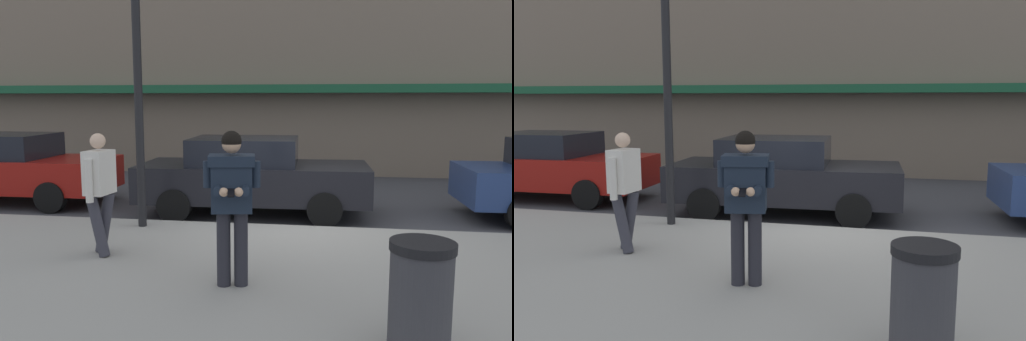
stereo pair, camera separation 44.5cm
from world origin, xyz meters
TOP-DOWN VIEW (x-y plane):
  - ground_plane at (0.00, 0.00)m, footprint 80.00×80.00m
  - sidewalk at (1.00, -2.85)m, footprint 32.00×5.30m
  - curb_paint_line at (1.00, 0.05)m, footprint 28.00×0.12m
  - parked_sedan_near at (-6.55, 1.44)m, footprint 4.54×2.00m
  - parked_sedan_mid at (-1.04, 1.12)m, footprint 4.56×2.05m
  - man_texting_on_phone at (-0.57, -3.13)m, footprint 0.64×0.62m
  - pedestrian_in_light_coat at (-2.61, -2.24)m, footprint 0.36×0.60m
  - street_lamp_post at (-2.65, -0.65)m, footprint 0.36×0.36m
  - trash_bin at (1.30, -4.42)m, footprint 0.55×0.55m

SIDE VIEW (x-z plane):
  - ground_plane at x=0.00m, z-range 0.00..0.00m
  - curb_paint_line at x=1.00m, z-range 0.00..0.01m
  - sidewalk at x=1.00m, z-range 0.00..0.14m
  - trash_bin at x=1.30m, z-range 0.14..1.12m
  - parked_sedan_near at x=-6.55m, z-range 0.02..1.56m
  - parked_sedan_mid at x=-1.04m, z-range 0.02..1.56m
  - pedestrian_in_light_coat at x=-2.61m, z-range 0.26..1.96m
  - man_texting_on_phone at x=-0.57m, z-range 0.35..2.15m
  - street_lamp_post at x=-2.65m, z-range 0.70..5.58m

